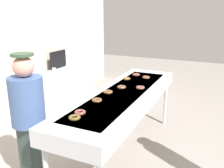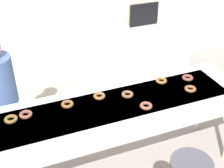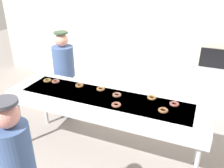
{
  "view_description": "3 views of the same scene",
  "coord_description": "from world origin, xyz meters",
  "px_view_note": "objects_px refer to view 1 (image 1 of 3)",
  "views": [
    {
      "loc": [
        -3.03,
        -1.24,
        2.09
      ],
      "look_at": [
        0.05,
        0.2,
        1.08
      ],
      "focal_mm": 39.41,
      "sensor_mm": 36.0,
      "label": 1
    },
    {
      "loc": [
        -1.01,
        -2.38,
        2.89
      ],
      "look_at": [
        -0.03,
        0.08,
        1.2
      ],
      "focal_mm": 49.61,
      "sensor_mm": 36.0,
      "label": 2
    },
    {
      "loc": [
        1.21,
        -2.65,
        2.61
      ],
      "look_at": [
        0.03,
        0.21,
        1.12
      ],
      "focal_mm": 37.9,
      "sensor_mm": 36.0,
      "label": 3
    }
  ],
  "objects_px": {
    "chocolate_donut_1": "(136,75)",
    "prep_counter": "(67,87)",
    "chocolate_donut_3": "(75,118)",
    "paper_cup_0": "(54,70)",
    "paper_cup_1": "(81,65)",
    "menu_display": "(58,59)",
    "chocolate_donut_7": "(80,112)",
    "fryer_conveyor": "(123,98)",
    "worker_baker": "(28,114)",
    "chocolate_donut_0": "(127,79)",
    "chocolate_donut_2": "(97,100)",
    "chocolate_donut_8": "(108,92)",
    "chocolate_donut_6": "(146,77)",
    "chocolate_donut_4": "(140,88)",
    "chocolate_donut_5": "(122,87)"
  },
  "relations": [
    {
      "from": "chocolate_donut_1",
      "to": "chocolate_donut_7",
      "type": "relative_size",
      "value": 1.0
    },
    {
      "from": "chocolate_donut_4",
      "to": "chocolate_donut_8",
      "type": "relative_size",
      "value": 1.0
    },
    {
      "from": "chocolate_donut_2",
      "to": "chocolate_donut_3",
      "type": "bearing_deg",
      "value": -176.28
    },
    {
      "from": "chocolate_donut_1",
      "to": "menu_display",
      "type": "distance_m",
      "value": 2.06
    },
    {
      "from": "chocolate_donut_2",
      "to": "paper_cup_0",
      "type": "xyz_separation_m",
      "value": [
        1.49,
        1.82,
        -0.11
      ]
    },
    {
      "from": "chocolate_donut_4",
      "to": "chocolate_donut_5",
      "type": "height_order",
      "value": "same"
    },
    {
      "from": "menu_display",
      "to": "chocolate_donut_1",
      "type": "bearing_deg",
      "value": -102.33
    },
    {
      "from": "chocolate_donut_3",
      "to": "paper_cup_0",
      "type": "height_order",
      "value": "chocolate_donut_3"
    },
    {
      "from": "worker_baker",
      "to": "prep_counter",
      "type": "xyz_separation_m",
      "value": [
        2.5,
        1.25,
        -0.54
      ]
    },
    {
      "from": "chocolate_donut_4",
      "to": "chocolate_donut_6",
      "type": "distance_m",
      "value": 0.6
    },
    {
      "from": "chocolate_donut_8",
      "to": "worker_baker",
      "type": "height_order",
      "value": "worker_baker"
    },
    {
      "from": "worker_baker",
      "to": "prep_counter",
      "type": "relative_size",
      "value": 1.15
    },
    {
      "from": "chocolate_donut_4",
      "to": "paper_cup_1",
      "type": "distance_m",
      "value": 2.43
    },
    {
      "from": "chocolate_donut_5",
      "to": "chocolate_donut_8",
      "type": "bearing_deg",
      "value": 164.08
    },
    {
      "from": "chocolate_donut_8",
      "to": "chocolate_donut_2",
      "type": "bearing_deg",
      "value": -177.18
    },
    {
      "from": "chocolate_donut_8",
      "to": "paper_cup_1",
      "type": "bearing_deg",
      "value": 40.94
    },
    {
      "from": "fryer_conveyor",
      "to": "paper_cup_0",
      "type": "distance_m",
      "value": 2.22
    },
    {
      "from": "prep_counter",
      "to": "paper_cup_0",
      "type": "relative_size",
      "value": 15.64
    },
    {
      "from": "chocolate_donut_4",
      "to": "chocolate_donut_7",
      "type": "height_order",
      "value": "same"
    },
    {
      "from": "fryer_conveyor",
      "to": "chocolate_donut_3",
      "type": "distance_m",
      "value": 1.07
    },
    {
      "from": "fryer_conveyor",
      "to": "chocolate_donut_7",
      "type": "bearing_deg",
      "value": 171.18
    },
    {
      "from": "chocolate_donut_5",
      "to": "chocolate_donut_0",
      "type": "bearing_deg",
      "value": 13.24
    },
    {
      "from": "fryer_conveyor",
      "to": "worker_baker",
      "type": "distance_m",
      "value": 1.32
    },
    {
      "from": "chocolate_donut_6",
      "to": "chocolate_donut_8",
      "type": "relative_size",
      "value": 1.0
    },
    {
      "from": "chocolate_donut_4",
      "to": "chocolate_donut_7",
      "type": "distance_m",
      "value": 1.2
    },
    {
      "from": "chocolate_donut_2",
      "to": "chocolate_donut_6",
      "type": "bearing_deg",
      "value": -9.51
    },
    {
      "from": "chocolate_donut_8",
      "to": "menu_display",
      "type": "bearing_deg",
      "value": 52.5
    },
    {
      "from": "chocolate_donut_3",
      "to": "paper_cup_0",
      "type": "relative_size",
      "value": 1.38
    },
    {
      "from": "paper_cup_0",
      "to": "chocolate_donut_4",
      "type": "bearing_deg",
      "value": -109.28
    },
    {
      "from": "worker_baker",
      "to": "chocolate_donut_2",
      "type": "bearing_deg",
      "value": 151.89
    },
    {
      "from": "chocolate_donut_1",
      "to": "prep_counter",
      "type": "distance_m",
      "value": 1.95
    },
    {
      "from": "worker_baker",
      "to": "chocolate_donut_6",
      "type": "bearing_deg",
      "value": 171.47
    },
    {
      "from": "prep_counter",
      "to": "paper_cup_1",
      "type": "distance_m",
      "value": 0.6
    },
    {
      "from": "chocolate_donut_3",
      "to": "paper_cup_1",
      "type": "relative_size",
      "value": 1.38
    },
    {
      "from": "chocolate_donut_0",
      "to": "chocolate_donut_2",
      "type": "height_order",
      "value": "same"
    },
    {
      "from": "chocolate_donut_3",
      "to": "prep_counter",
      "type": "bearing_deg",
      "value": 36.86
    },
    {
      "from": "paper_cup_0",
      "to": "menu_display",
      "type": "bearing_deg",
      "value": 24.32
    },
    {
      "from": "chocolate_donut_3",
      "to": "worker_baker",
      "type": "height_order",
      "value": "worker_baker"
    },
    {
      "from": "chocolate_donut_1",
      "to": "fryer_conveyor",
      "type": "bearing_deg",
      "value": -171.2
    },
    {
      "from": "chocolate_donut_4",
      "to": "chocolate_donut_8",
      "type": "xyz_separation_m",
      "value": [
        -0.38,
        0.34,
        0.0
      ]
    },
    {
      "from": "worker_baker",
      "to": "paper_cup_1",
      "type": "bearing_deg",
      "value": -146.33
    },
    {
      "from": "chocolate_donut_5",
      "to": "paper_cup_0",
      "type": "height_order",
      "value": "chocolate_donut_5"
    },
    {
      "from": "chocolate_donut_1",
      "to": "worker_baker",
      "type": "bearing_deg",
      "value": 164.96
    },
    {
      "from": "chocolate_donut_1",
      "to": "prep_counter",
      "type": "bearing_deg",
      "value": 76.29
    },
    {
      "from": "chocolate_donut_7",
      "to": "worker_baker",
      "type": "bearing_deg",
      "value": 110.14
    },
    {
      "from": "chocolate_donut_1",
      "to": "paper_cup_1",
      "type": "distance_m",
      "value": 1.8
    },
    {
      "from": "chocolate_donut_7",
      "to": "chocolate_donut_8",
      "type": "relative_size",
      "value": 1.0
    },
    {
      "from": "fryer_conveyor",
      "to": "paper_cup_0",
      "type": "xyz_separation_m",
      "value": [
        1.0,
        1.98,
        0.0
      ]
    },
    {
      "from": "chocolate_donut_0",
      "to": "chocolate_donut_1",
      "type": "bearing_deg",
      "value": -10.19
    },
    {
      "from": "chocolate_donut_0",
      "to": "chocolate_donut_8",
      "type": "height_order",
      "value": "same"
    }
  ]
}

